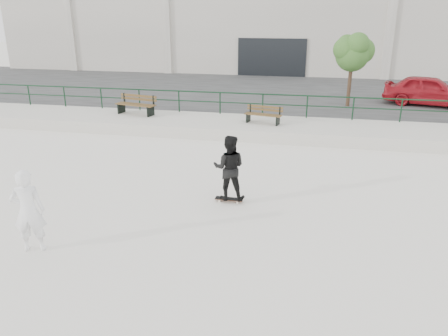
% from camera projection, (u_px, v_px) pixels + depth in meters
% --- Properties ---
extents(ground, '(120.00, 120.00, 0.00)m').
position_uv_depth(ground, '(165.00, 233.00, 10.55)').
color(ground, white).
rests_on(ground, ground).
extents(ledge, '(30.00, 3.00, 0.50)m').
position_uv_depth(ledge, '(236.00, 127.00, 19.21)').
color(ledge, beige).
rests_on(ledge, ground).
extents(parking_strip, '(60.00, 14.00, 0.50)m').
position_uv_depth(parking_strip, '(261.00, 93.00, 27.04)').
color(parking_strip, '#303030').
rests_on(parking_strip, ground).
extents(railing, '(28.00, 0.06, 1.03)m').
position_uv_depth(railing, '(241.00, 99.00, 20.07)').
color(railing, '#12331D').
rests_on(railing, ledge).
extents(commercial_building, '(44.20, 16.33, 8.00)m').
position_uv_depth(commercial_building, '(282.00, 17.00, 38.45)').
color(commercial_building, silver).
rests_on(commercial_building, ground).
extents(bench_left, '(2.03, 0.96, 0.90)m').
position_uv_depth(bench_left, '(136.00, 105.00, 20.30)').
color(bench_left, '#50371B').
rests_on(bench_left, ledge).
extents(bench_right, '(1.67, 0.79, 0.74)m').
position_uv_depth(bench_right, '(263.00, 115.00, 18.69)').
color(bench_right, '#50371B').
rests_on(bench_right, ledge).
extents(tree, '(2.03, 1.81, 3.61)m').
position_uv_depth(tree, '(353.00, 51.00, 21.32)').
color(tree, '#4B3325').
rests_on(tree, parking_strip).
extents(red_car, '(4.73, 2.83, 1.51)m').
position_uv_depth(red_car, '(430.00, 91.00, 22.12)').
color(red_car, maroon).
rests_on(red_car, parking_strip).
extents(skateboard, '(0.78, 0.22, 0.09)m').
position_uv_depth(skateboard, '(229.00, 199.00, 12.27)').
color(skateboard, black).
rests_on(skateboard, ground).
extents(standing_skater, '(0.95, 0.77, 1.83)m').
position_uv_depth(standing_skater, '(229.00, 168.00, 11.95)').
color(standing_skater, black).
rests_on(standing_skater, skateboard).
extents(seated_skater, '(0.81, 0.67, 1.92)m').
position_uv_depth(seated_skater, '(28.00, 211.00, 9.48)').
color(seated_skater, white).
rests_on(seated_skater, ground).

